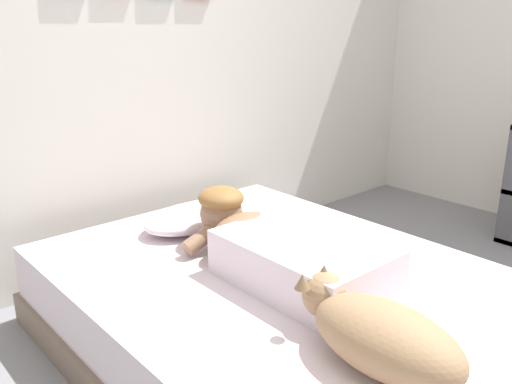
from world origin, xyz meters
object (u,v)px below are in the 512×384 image
at_px(dog, 377,333).
at_px(cell_phone, 331,257).
at_px(bed, 289,318).
at_px(pillow, 193,217).
at_px(person_lying, 278,247).
at_px(coffee_cup, 260,225).

bearing_deg(dog, cell_phone, 50.86).
xyz_separation_m(bed, pillow, (0.01, 0.67, 0.25)).
distance_m(person_lying, dog, 0.66).
bearing_deg(coffee_cup, cell_phone, -86.09).
distance_m(pillow, cell_phone, 0.71).
xyz_separation_m(bed, cell_phone, (0.25, -0.00, 0.20)).
relative_size(bed, dog, 3.62).
relative_size(bed, person_lying, 2.26).
relative_size(dog, cell_phone, 4.11).
distance_m(person_lying, cell_phone, 0.28).
bearing_deg(person_lying, cell_phone, -12.42).
height_order(pillow, person_lying, person_lying).
bearing_deg(pillow, dog, -100.40).
distance_m(bed, person_lying, 0.30).
distance_m(person_lying, coffee_cup, 0.43).
xyz_separation_m(pillow, dog, (-0.23, -1.24, 0.05)).
bearing_deg(person_lying, bed, -79.10).
relative_size(bed, cell_phone, 14.85).
distance_m(bed, dog, 0.67).
relative_size(pillow, coffee_cup, 4.16).
bearing_deg(dog, person_lying, 71.95).
xyz_separation_m(coffee_cup, cell_phone, (0.03, -0.41, -0.03)).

